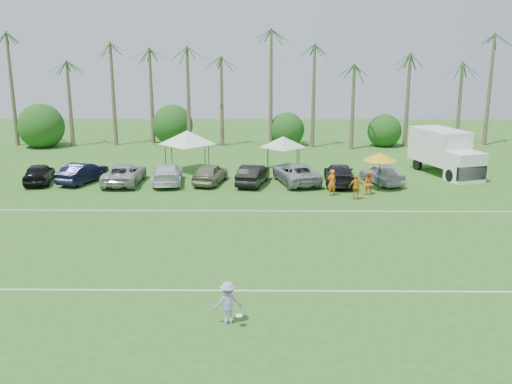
{
  "coord_description": "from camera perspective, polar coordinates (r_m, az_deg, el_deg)",
  "views": [
    {
      "loc": [
        3.51,
        -20.31,
        10.08
      ],
      "look_at": [
        3.12,
        12.56,
        1.6
      ],
      "focal_mm": 40.0,
      "sensor_mm": 36.0,
      "label": 1
    }
  ],
  "objects": [
    {
      "name": "palm_tree_5",
      "position": [
        58.45,
        -2.83,
        12.76
      ],
      "size": [
        2.4,
        2.4,
        9.9
      ],
      "color": "brown",
      "rests_on": "ground"
    },
    {
      "name": "parked_car_8",
      "position": [
        43.69,
        12.48,
        1.8
      ],
      "size": [
        3.12,
        4.81,
        1.52
      ],
      "primitive_type": "imported",
      "rotation": [
        0.0,
        0.0,
        3.46
      ],
      "color": "#B9BAC0",
      "rests_on": "ground"
    },
    {
      "name": "palm_tree_8",
      "position": [
        59.14,
        10.13,
        11.73
      ],
      "size": [
        2.4,
        2.4,
        8.9
      ],
      "color": "brown",
      "rests_on": "ground"
    },
    {
      "name": "parked_car_7",
      "position": [
        42.91,
        8.33,
        1.77
      ],
      "size": [
        2.44,
        5.37,
        1.52
      ],
      "primitive_type": "imported",
      "rotation": [
        0.0,
        0.0,
        3.08
      ],
      "color": "black",
      "rests_on": "ground"
    },
    {
      "name": "canopy_tent_right",
      "position": [
        47.61,
        2.74,
        5.56
      ],
      "size": [
        3.93,
        3.93,
        3.19
      ],
      "color": "black",
      "rests_on": "ground"
    },
    {
      "name": "palm_tree_2",
      "position": [
        60.35,
        -14.61,
        13.19
      ],
      "size": [
        2.4,
        2.4,
        10.9
      ],
      "color": "brown",
      "rests_on": "ground"
    },
    {
      "name": "parked_car_1",
      "position": [
        44.98,
        -16.92,
        1.87
      ],
      "size": [
        3.02,
        4.9,
        1.52
      ],
      "primitive_type": "imported",
      "rotation": [
        0.0,
        0.0,
        2.81
      ],
      "color": "black",
      "rests_on": "ground"
    },
    {
      "name": "sideline_player_a",
      "position": [
        39.56,
        7.58,
        0.94
      ],
      "size": [
        0.79,
        0.66,
        1.83
      ],
      "primitive_type": "imported",
      "rotation": [
        0.0,
        0.0,
        3.54
      ],
      "color": "orange",
      "rests_on": "ground"
    },
    {
      "name": "parked_car_6",
      "position": [
        42.9,
        4.01,
        1.88
      ],
      "size": [
        3.82,
        5.94,
        1.52
      ],
      "primitive_type": "imported",
      "rotation": [
        0.0,
        0.0,
        3.39
      ],
      "color": "#92979E",
      "rests_on": "ground"
    },
    {
      "name": "palm_tree_4",
      "position": [
        58.85,
        -6.8,
        11.84
      ],
      "size": [
        2.4,
        2.4,
        8.9
      ],
      "color": "brown",
      "rests_on": "ground"
    },
    {
      "name": "parked_car_5",
      "position": [
        42.43,
        -0.3,
        1.78
      ],
      "size": [
        2.58,
        4.87,
        1.52
      ],
      "primitive_type": "imported",
      "rotation": [
        0.0,
        0.0,
        2.92
      ],
      "color": "black",
      "rests_on": "ground"
    },
    {
      "name": "bush_tree_3",
      "position": [
        61.18,
        12.53,
        6.34
      ],
      "size": [
        4.0,
        4.0,
        4.0
      ],
      "color": "brown",
      "rests_on": "ground"
    },
    {
      "name": "palm_tree_9",
      "position": [
        60.11,
        14.98,
        12.34
      ],
      "size": [
        2.4,
        2.4,
        9.9
      ],
      "color": "brown",
      "rests_on": "ground"
    },
    {
      "name": "bush_tree_0",
      "position": [
        63.98,
        -20.05,
        6.16
      ],
      "size": [
        4.0,
        4.0,
        4.0
      ],
      "color": "brown",
      "rests_on": "ground"
    },
    {
      "name": "box_truck",
      "position": [
        48.0,
        18.42,
        3.89
      ],
      "size": [
        4.59,
        7.3,
        3.52
      ],
      "rotation": [
        0.0,
        0.0,
        0.32
      ],
      "color": "white",
      "rests_on": "ground"
    },
    {
      "name": "palm_tree_10",
      "position": [
        61.49,
        19.67,
        12.84
      ],
      "size": [
        2.4,
        2.4,
        10.9
      ],
      "color": "brown",
      "rests_on": "ground"
    },
    {
      "name": "field_lines",
      "position": [
        30.26,
        -6.04,
        -5.07
      ],
      "size": [
        80.0,
        12.1,
        0.01
      ],
      "color": "white",
      "rests_on": "ground"
    },
    {
      "name": "palm_tree_11",
      "position": [
        62.87,
        23.28,
        13.32
      ],
      "size": [
        2.4,
        2.4,
        11.9
      ],
      "color": "brown",
      "rests_on": "ground"
    },
    {
      "name": "palm_tree_7",
      "position": [
        58.49,
        5.25,
        14.39
      ],
      "size": [
        2.4,
        2.4,
        11.9
      ],
      "color": "brown",
      "rests_on": "ground"
    },
    {
      "name": "palm_tree_6",
      "position": [
        58.32,
        1.19,
        13.61
      ],
      "size": [
        2.4,
        2.4,
        10.9
      ],
      "color": "brown",
      "rests_on": "ground"
    },
    {
      "name": "palm_tree_3",
      "position": [
        59.44,
        -10.82,
        14.2
      ],
      "size": [
        2.4,
        2.4,
        11.9
      ],
      "color": "brown",
      "rests_on": "ground"
    },
    {
      "name": "sideline_player_b",
      "position": [
        40.27,
        11.09,
        0.88
      ],
      "size": [
        0.83,
        0.67,
        1.61
      ],
      "primitive_type": "imported",
      "rotation": [
        0.0,
        0.0,
        3.06
      ],
      "color": "orange",
      "rests_on": "ground"
    },
    {
      "name": "parked_car_2",
      "position": [
        43.79,
        -13.03,
        1.8
      ],
      "size": [
        2.55,
        5.5,
        1.52
      ],
      "primitive_type": "imported",
      "rotation": [
        0.0,
        0.0,
        3.15
      ],
      "color": "#A1A1A1",
      "rests_on": "ground"
    },
    {
      "name": "palm_tree_1",
      "position": [
        61.84,
        -19.13,
        12.09
      ],
      "size": [
        2.4,
        2.4,
        9.9
      ],
      "color": "brown",
      "rests_on": "ground"
    },
    {
      "name": "bush_tree_2",
      "position": [
        59.94,
        3.07,
        6.5
      ],
      "size": [
        4.0,
        4.0,
        4.0
      ],
      "color": "brown",
      "rests_on": "ground"
    },
    {
      "name": "parked_car_0",
      "position": [
        45.8,
        -20.87,
        1.77
      ],
      "size": [
        2.55,
        4.72,
        1.52
      ],
      "primitive_type": "imported",
      "rotation": [
        0.0,
        0.0,
        3.32
      ],
      "color": "black",
      "rests_on": "ground"
    },
    {
      "name": "market_umbrella",
      "position": [
        41.25,
        12.3,
        3.47
      ],
      "size": [
        2.45,
        2.45,
        2.73
      ],
      "color": "black",
      "rests_on": "ground"
    },
    {
      "name": "canopy_tent_left",
      "position": [
        46.9,
        -6.91,
        6.11
      ],
      "size": [
        4.83,
        4.83,
        3.91
      ],
      "color": "black",
      "rests_on": "ground"
    },
    {
      "name": "sideline_player_c",
      "position": [
        38.79,
        10.01,
        0.5
      ],
      "size": [
        1.06,
        0.55,
        1.73
      ],
      "primitive_type": "imported",
      "rotation": [
        0.0,
        0.0,
        3.01
      ],
      "color": "orange",
      "rests_on": "ground"
    },
    {
      "name": "parked_car_4",
      "position": [
        42.88,
        -4.6,
        1.87
      ],
      "size": [
        2.69,
        4.75,
        1.52
      ],
      "primitive_type": "imported",
      "rotation": [
        0.0,
        0.0,
        2.93
      ],
      "color": "#77735C",
      "rests_on": "ground"
    },
    {
      "name": "palm_tree_0",
      "position": [
        63.7,
        -23.38,
        10.97
      ],
      "size": [
        2.4,
        2.4,
        8.9
      ],
      "color": "brown",
      "rests_on": "ground"
    },
    {
      "name": "ground",
      "position": [
        22.95,
        -8.36,
        -11.76
      ],
      "size": [
        120.0,
        120.0,
        0.0
      ],
      "primitive_type": "plane",
      "color": "#2E621D",
      "rests_on": "ground"
    },
    {
      "name": "bush_tree_1",
      "position": [
        60.64,
        -8.4,
        6.46
      ],
      "size": [
        4.0,
        4.0,
        4.0
      ],
      "color": "brown",
      "rests_on": "ground"
    },
    {
      "name": "frisbee_player",
      "position": [
        21.56,
        -2.81,
        -10.99
      ],
      "size": [
        1.16,
        0.84,
        1.64
      ],
      "rotation": [
        0.0,
        0.0,
        3.32
      ],
      "color": "#A699D9",
      "rests_on": "ground"
    },
    {
      "name": "parked_car_3",
      "position": [
        43.23,
        -8.86,
        1.84
      ],
      "size": [
        2.66,
        5.45,
        1.52
      ],
      "primitive_type": "imported",
      "rotation": [
        0.0,
        0.0,
        3.24
      ],
      "color": "silver",
      "rests_on": "ground"
    }
  ]
}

